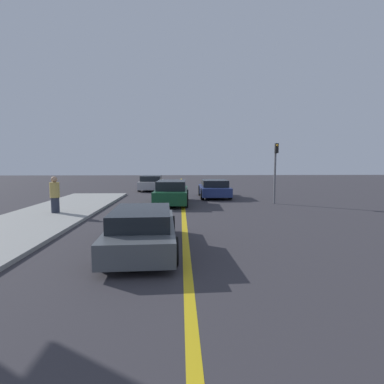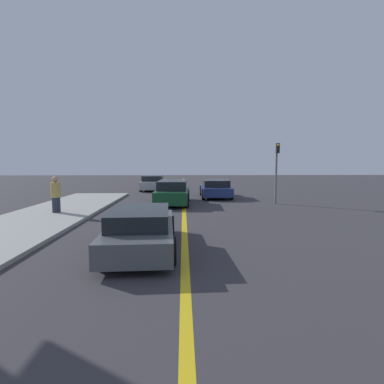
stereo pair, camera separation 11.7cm
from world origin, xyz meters
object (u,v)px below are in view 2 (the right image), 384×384
object	(u,v)px
car_parked_left_lot	(216,189)
car_far_distant	(173,193)
car_oncoming_far	(153,183)
car_ahead_center	(141,229)
pedestrian_mid_group	(56,195)
traffic_light	(277,166)

from	to	relation	value
car_parked_left_lot	car_far_distant	bearing A→B (deg)	-131.76
car_far_distant	car_oncoming_far	distance (m)	8.96
car_ahead_center	car_parked_left_lot	size ratio (longest dim) A/B	1.12
car_ahead_center	car_parked_left_lot	bearing A→B (deg)	71.79
car_parked_left_lot	car_oncoming_far	bearing A→B (deg)	130.82
car_parked_left_lot	car_oncoming_far	size ratio (longest dim) A/B	0.90
car_oncoming_far	pedestrian_mid_group	world-z (taller)	pedestrian_mid_group
car_oncoming_far	car_ahead_center	bearing A→B (deg)	-85.49
pedestrian_mid_group	traffic_light	xyz separation A→B (m)	(11.09, 3.32, 1.22)
car_far_distant	traffic_light	size ratio (longest dim) A/B	1.33
car_oncoming_far	pedestrian_mid_group	xyz separation A→B (m)	(-3.17, -12.26, 0.32)
car_parked_left_lot	traffic_light	xyz separation A→B (m)	(3.12, -3.31, 1.56)
car_ahead_center	car_oncoming_far	distance (m)	17.85
car_ahead_center	pedestrian_mid_group	distance (m)	7.21
traffic_light	car_far_distant	bearing A→B (deg)	178.08
car_oncoming_far	traffic_light	bearing A→B (deg)	-48.58
car_ahead_center	car_oncoming_far	size ratio (longest dim) A/B	1.00
car_far_distant	car_parked_left_lot	bearing A→B (deg)	49.56
pedestrian_mid_group	traffic_light	bearing A→B (deg)	16.67
car_ahead_center	pedestrian_mid_group	world-z (taller)	pedestrian_mid_group
car_parked_left_lot	pedestrian_mid_group	world-z (taller)	pedestrian_mid_group
pedestrian_mid_group	traffic_light	world-z (taller)	traffic_light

